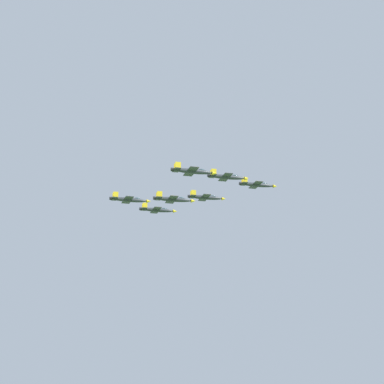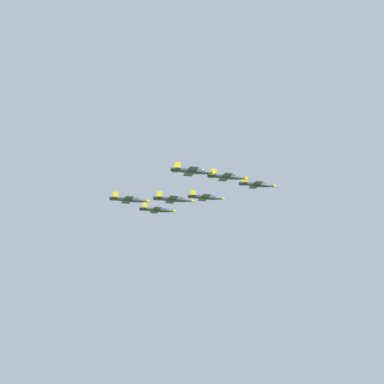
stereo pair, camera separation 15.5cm
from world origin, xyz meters
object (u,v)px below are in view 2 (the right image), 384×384
object	(u,v)px
jet_right_wingman	(227,177)
jet_slot_rear	(174,199)
jet_right_outer	(193,171)
jet_lead	(257,185)
jet_left_wingman	(206,197)
jet_left_outer	(158,210)
jet_trailing	(129,200)

from	to	relation	value
jet_right_wingman	jet_slot_rear	size ratio (longest dim) A/B	0.96
jet_right_wingman	jet_right_outer	xyz separation A→B (m)	(-6.40, -18.64, -3.61)
jet_lead	jet_left_wingman	bearing A→B (deg)	140.23
jet_slot_rear	jet_right_wingman	bearing A→B (deg)	-39.34
jet_right_wingman	jet_left_outer	distance (m)	41.16
jet_left_wingman	jet_right_wingman	size ratio (longest dim) A/B	1.00
jet_left_wingman	jet_right_wingman	xyz separation A→B (m)	(13.02, -21.95, -0.58)
jet_left_outer	jet_trailing	xyz separation A→B (m)	(0.11, -29.62, -4.74)
jet_left_wingman	jet_trailing	world-z (taller)	jet_left_wingman
jet_lead	jet_slot_rear	size ratio (longest dim) A/B	0.95
jet_lead	jet_slot_rear	bearing A→B (deg)	-179.41
jet_slot_rear	jet_left_outer	bearing A→B (deg)	91.03
jet_left_wingman	jet_trailing	distance (m)	33.36
jet_trailing	jet_right_outer	bearing A→B (deg)	-59.94
jet_right_outer	jet_left_outer	bearing A→B (deg)	89.48
jet_right_wingman	jet_left_wingman	bearing A→B (deg)	90.94
jet_slot_rear	jet_trailing	xyz separation A→B (m)	(-12.92, -7.66, -1.28)
jet_lead	jet_right_wingman	distance (m)	19.88
jet_lead	jet_left_outer	size ratio (longest dim) A/B	0.98
jet_right_outer	jet_left_wingman	bearing A→B (deg)	68.07
jet_left_outer	jet_slot_rear	distance (m)	25.76
jet_left_wingman	jet_slot_rear	xyz separation A→B (m)	(-6.40, -18.64, -5.67)
jet_right_outer	jet_trailing	bearing A→B (deg)	119.95
jet_trailing	jet_right_wingman	bearing A→B (deg)	-23.43
jet_lead	jet_right_wingman	xyz separation A→B (m)	(-6.40, -18.64, -2.59)
jet_lead	jet_trailing	distance (m)	45.93
jet_right_wingman	jet_trailing	world-z (taller)	jet_right_wingman
jet_right_wingman	jet_left_outer	world-z (taller)	jet_right_wingman
jet_lead	jet_left_outer	distance (m)	39.64
jet_left_wingman	jet_left_outer	bearing A→B (deg)	140.75
jet_right_wingman	jet_right_outer	distance (m)	20.03
jet_right_outer	jet_slot_rear	size ratio (longest dim) A/B	0.99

